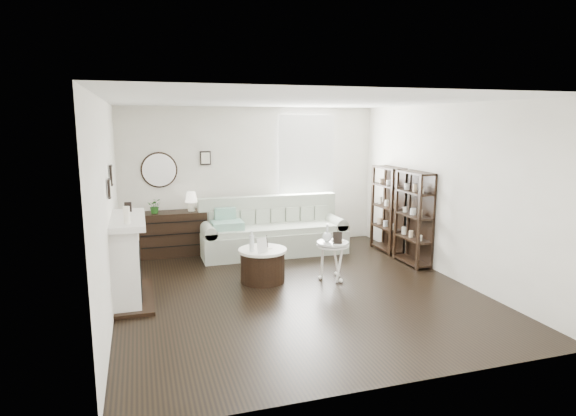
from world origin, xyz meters
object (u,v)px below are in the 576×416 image
object	(u,v)px
dresser	(173,233)
drum_table	(263,265)
pedestal_table	(333,245)
sofa	(272,234)

from	to	relation	value
dresser	drum_table	world-z (taller)	dresser
drum_table	pedestal_table	distance (m)	1.12
pedestal_table	drum_table	bearing A→B (deg)	167.80
sofa	drum_table	bearing A→B (deg)	-110.51
drum_table	sofa	bearing A→B (deg)	69.49
sofa	dresser	size ratio (longest dim) A/B	2.22
drum_table	pedestal_table	world-z (taller)	pedestal_table
sofa	drum_table	size ratio (longest dim) A/B	3.61
sofa	drum_table	world-z (taller)	sofa
sofa	dresser	bearing A→B (deg)	167.76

